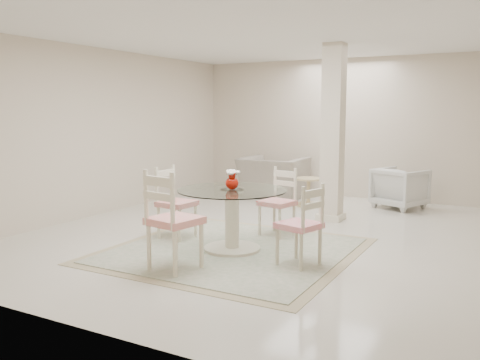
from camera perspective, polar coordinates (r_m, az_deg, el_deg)
The scene contains 13 objects.
ground at distance 7.12m, azimuth 2.95°, elevation -6.01°, with size 7.00×7.00×0.00m, color silver.
room_shell at distance 6.91m, azimuth 3.06°, elevation 9.10°, with size 6.02×7.02×2.71m.
column at distance 7.94m, azimuth 10.39°, elevation 5.17°, with size 0.30×0.30×2.70m, color beige.
area_rug at distance 6.25m, azimuth -0.89°, elevation -7.89°, with size 2.85×2.85×0.02m.
dining_table at distance 6.16m, azimuth -0.90°, elevation -4.50°, with size 1.32×1.32×0.76m.
red_vase at distance 6.07m, azimuth -0.90°, elevation 0.04°, with size 0.18×0.17×0.24m.
dining_chair_east at distance 5.54m, azimuth 7.18°, elevation -4.40°, with size 0.50×0.50×1.01m.
dining_chair_north at distance 6.93m, azimuth 4.50°, elevation -1.87°, with size 0.48×0.48×1.02m.
dining_chair_west at distance 6.80m, azimuth -7.56°, elevation -1.90°, with size 0.45×0.44×1.06m.
dining_chair_south at distance 5.37m, azimuth -7.94°, elevation -3.71°, with size 0.56×0.56×1.20m.
recliner_taupe at distance 10.02m, azimuth 3.77°, elevation 0.31°, with size 1.21×1.05×0.78m, color #A19585.
armchair_white at distance 9.30m, azimuth 17.51°, elevation -0.86°, with size 0.76×0.78×0.71m, color silver.
side_table at distance 9.18m, azimuth 7.68°, elevation -1.44°, with size 0.48×0.48×0.50m.
Camera 1 is at (2.99, -6.23, 1.70)m, focal length 38.00 mm.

